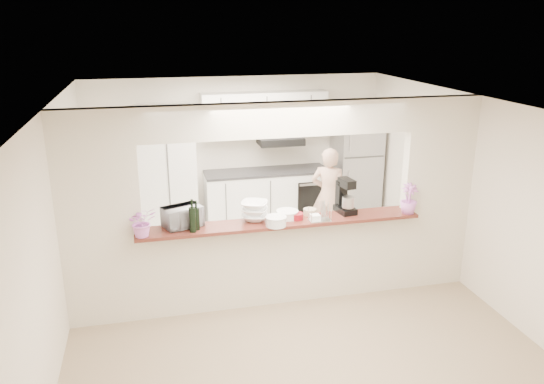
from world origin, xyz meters
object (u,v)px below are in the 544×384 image
object	(u,v)px
toaster_oven	(182,217)
person	(329,196)
stand_mixer	(345,197)
refrigerator	(355,171)

from	to	relation	value
toaster_oven	person	size ratio (longest dim) A/B	0.28
toaster_oven	person	bearing A→B (deg)	12.87
person	stand_mixer	bearing A→B (deg)	108.23
toaster_oven	stand_mixer	distance (m)	2.00
toaster_oven	person	xyz separation A→B (m)	(2.35, 1.59, -0.45)
refrigerator	toaster_oven	distance (m)	4.14
refrigerator	toaster_oven	xyz separation A→B (m)	(-3.20, -2.60, 0.36)
toaster_oven	stand_mixer	size ratio (longest dim) A/B	0.98
refrigerator	stand_mixer	world-z (taller)	refrigerator
refrigerator	toaster_oven	world-z (taller)	refrigerator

